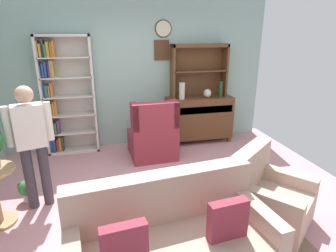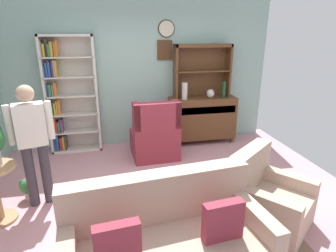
# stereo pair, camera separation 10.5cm
# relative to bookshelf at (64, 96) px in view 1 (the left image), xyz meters

# --- Properties ---
(ground_plane) EXTENTS (5.40, 4.60, 0.02)m
(ground_plane) POSITION_rel_bookshelf_xyz_m (1.38, -1.94, -1.06)
(ground_plane) COLOR #C68C93
(wall_back) EXTENTS (5.00, 0.09, 2.80)m
(wall_back) POSITION_rel_bookshelf_xyz_m (1.38, 0.19, 0.36)
(wall_back) COLOR #93B7AD
(wall_back) RESTS_ON ground_plane
(area_rug) EXTENTS (2.25, 2.09, 0.01)m
(area_rug) POSITION_rel_bookshelf_xyz_m (1.58, -2.24, -1.04)
(area_rug) COLOR #846651
(area_rug) RESTS_ON ground_plane
(bookshelf) EXTENTS (0.90, 0.30, 2.10)m
(bookshelf) POSITION_rel_bookshelf_xyz_m (0.00, 0.00, 0.00)
(bookshelf) COLOR silver
(bookshelf) RESTS_ON ground_plane
(sideboard) EXTENTS (1.30, 0.45, 0.92)m
(sideboard) POSITION_rel_bookshelf_xyz_m (2.51, -0.09, -0.54)
(sideboard) COLOR brown
(sideboard) RESTS_ON ground_plane
(sideboard_hutch) EXTENTS (1.10, 0.26, 1.00)m
(sideboard_hutch) POSITION_rel_bookshelf_xyz_m (2.51, 0.02, 0.51)
(sideboard_hutch) COLOR brown
(sideboard_hutch) RESTS_ON sideboard
(vase_tall) EXTENTS (0.11, 0.11, 0.32)m
(vase_tall) POSITION_rel_bookshelf_xyz_m (2.12, -0.17, 0.03)
(vase_tall) COLOR beige
(vase_tall) RESTS_ON sideboard
(vase_round) EXTENTS (0.15, 0.15, 0.17)m
(vase_round) POSITION_rel_bookshelf_xyz_m (2.64, -0.15, -0.04)
(vase_round) COLOR beige
(vase_round) RESTS_ON sideboard
(bottle_wine) EXTENTS (0.07, 0.07, 0.31)m
(bottle_wine) POSITION_rel_bookshelf_xyz_m (2.90, -0.17, 0.03)
(bottle_wine) COLOR #194223
(bottle_wine) RESTS_ON sideboard
(couch_floral) EXTENTS (1.88, 1.05, 0.90)m
(couch_floral) POSITION_rel_bookshelf_xyz_m (1.17, -3.18, -0.74)
(couch_floral) COLOR tan
(couch_floral) RESTS_ON ground_plane
(armchair_floral) EXTENTS (1.07, 1.08, 0.88)m
(armchair_floral) POSITION_rel_bookshelf_xyz_m (2.45, -2.71, -0.76)
(armchair_floral) COLOR tan
(armchair_floral) RESTS_ON ground_plane
(wingback_chair) EXTENTS (0.82, 0.84, 1.05)m
(wingback_chair) POSITION_rel_bookshelf_xyz_m (1.47, -0.64, -0.66)
(wingback_chair) COLOR maroon
(wingback_chair) RESTS_ON ground_plane
(potted_plant_small) EXTENTS (0.21, 0.21, 0.30)m
(potted_plant_small) POSITION_rel_bookshelf_xyz_m (-0.40, -1.60, -0.87)
(potted_plant_small) COLOR beige
(potted_plant_small) RESTS_ON ground_plane
(person_reading) EXTENTS (0.52, 0.28, 1.56)m
(person_reading) POSITION_rel_bookshelf_xyz_m (-0.21, -1.74, -0.14)
(person_reading) COLOR #38333D
(person_reading) RESTS_ON ground_plane
(coffee_table) EXTENTS (0.80, 0.50, 0.42)m
(coffee_table) POSITION_rel_bookshelf_xyz_m (1.17, -2.31, -0.69)
(coffee_table) COLOR brown
(coffee_table) RESTS_ON ground_plane
(book_stack) EXTENTS (0.20, 0.16, 0.09)m
(book_stack) POSITION_rel_bookshelf_xyz_m (1.27, -2.32, -0.58)
(book_stack) COLOR #337247
(book_stack) RESTS_ON coffee_table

